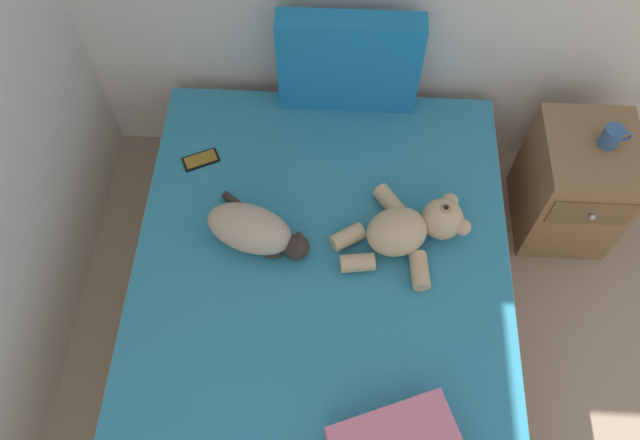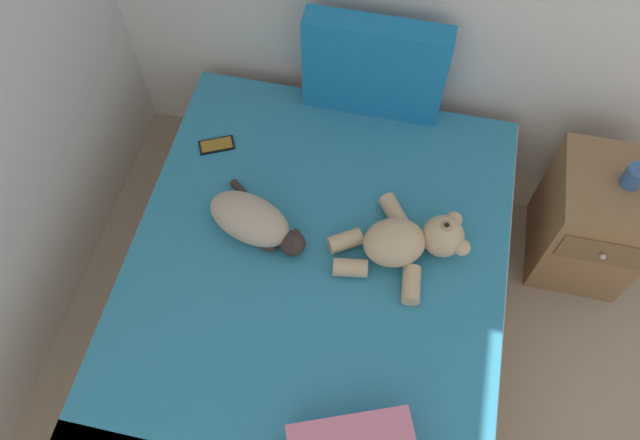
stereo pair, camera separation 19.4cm
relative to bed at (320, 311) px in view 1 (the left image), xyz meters
name	(u,v)px [view 1 (the left image)]	position (x,y,z in m)	size (l,w,h in m)	color
bed	(320,311)	(0.00, 0.00, 0.00)	(1.49, 1.94, 0.50)	olive
patterned_cushion	(349,63)	(0.07, 0.90, 0.49)	(0.59, 0.11, 0.47)	#1972AD
cat	(254,230)	(-0.26, 0.18, 0.32)	(0.42, 0.34, 0.15)	tan
teddy_bear	(410,229)	(0.33, 0.22, 0.33)	(0.54, 0.45, 0.17)	tan
cell_phone	(201,160)	(-0.53, 0.54, 0.26)	(0.16, 0.13, 0.01)	black
nightstand	(573,185)	(1.10, 0.64, 0.04)	(0.40, 0.48, 0.58)	olive
mug	(612,136)	(1.14, 0.66, 0.38)	(0.12, 0.08, 0.09)	#33598C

